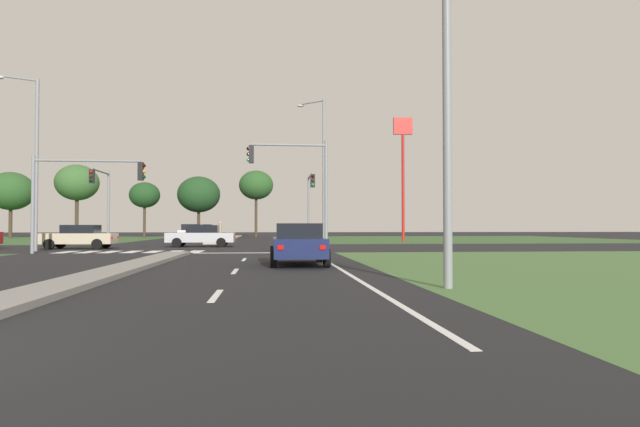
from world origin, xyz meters
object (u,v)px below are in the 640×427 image
at_px(traffic_signal_near_right, 298,176).
at_px(treeline_near, 11,191).
at_px(car_navy_fifth, 298,244).
at_px(traffic_signal_far_right, 310,196).
at_px(pedestrian_at_median, 220,229).
at_px(car_maroon_near, 204,232).
at_px(car_white_second, 192,233).
at_px(car_silver_third, 201,236).
at_px(street_lamp_third, 322,165).
at_px(treeline_fourth, 199,195).
at_px(traffic_signal_far_left, 102,193).
at_px(treeline_second, 77,183).
at_px(car_beige_seventh, 79,237).
at_px(treeline_third, 145,195).
at_px(treeline_fifth, 256,185).
at_px(car_teal_sixth, 211,232).
at_px(traffic_signal_near_left, 78,185).
at_px(fastfood_pole_sign, 403,151).
at_px(street_lamp_near, 443,70).
at_px(street_lamp_second, 33,155).

height_order(traffic_signal_near_right, treeline_near, treeline_near).
distance_m(car_navy_fifth, treeline_near, 59.53).
bearing_deg(treeline_near, traffic_signal_near_right, -50.61).
bearing_deg(traffic_signal_far_right, pedestrian_at_median, 130.38).
bearing_deg(car_maroon_near, car_white_second, 89.17).
xyz_separation_m(car_maroon_near, car_silver_third, (2.08, -19.03, -0.06)).
distance_m(street_lamp_third, treeline_fourth, 35.36).
xyz_separation_m(traffic_signal_far_left, treeline_second, (-12.75, 32.12, 3.23)).
bearing_deg(treeline_fourth, car_beige_seventh, -93.72).
height_order(car_beige_seventh, pedestrian_at_median, pedestrian_at_median).
bearing_deg(car_beige_seventh, car_maroon_near, -12.97).
height_order(car_white_second, street_lamp_third, street_lamp_third).
relative_size(car_navy_fifth, treeline_third, 0.64).
relative_size(traffic_signal_far_right, treeline_fifth, 0.63).
distance_m(car_teal_sixth, street_lamp_third, 27.24).
xyz_separation_m(traffic_signal_far_right, traffic_signal_near_right, (-1.50, -11.65, 0.39)).
xyz_separation_m(car_navy_fifth, treeline_fourth, (-10.38, 53.19, 4.86)).
distance_m(car_silver_third, car_beige_seventh, 7.70).
relative_size(traffic_signal_near_left, treeline_second, 0.61).
height_order(treeline_second, treeline_fifth, treeline_second).
relative_size(treeline_third, treeline_fourth, 0.88).
height_order(traffic_signal_near_left, traffic_signal_near_right, traffic_signal_near_right).
height_order(car_white_second, car_navy_fifth, car_white_second).
relative_size(car_navy_fifth, traffic_signal_far_right, 0.84).
height_order(car_beige_seventh, fastfood_pole_sign, fastfood_pole_sign).
bearing_deg(treeline_near, car_beige_seventh, -60.24).
height_order(car_navy_fifth, traffic_signal_near_right, traffic_signal_near_right).
xyz_separation_m(car_beige_seventh, treeline_third, (-4.12, 36.10, 4.63)).
height_order(car_silver_third, traffic_signal_near_left, traffic_signal_near_left).
height_order(car_silver_third, traffic_signal_near_right, traffic_signal_near_right).
bearing_deg(treeline_near, traffic_signal_far_right, -39.58).
distance_m(car_navy_fifth, pedestrian_at_median, 30.50).
distance_m(traffic_signal_far_right, traffic_signal_near_left, 17.43).
height_order(car_silver_third, fastfood_pole_sign, fastfood_pole_sign).
bearing_deg(traffic_signal_far_left, treeline_near, 124.10).
relative_size(car_beige_seventh, treeline_near, 0.55).
xyz_separation_m(traffic_signal_far_right, fastfood_pole_sign, (9.50, 9.50, 4.81)).
bearing_deg(street_lamp_near, treeline_fifth, 95.52).
height_order(car_beige_seventh, treeline_fifth, treeline_fifth).
bearing_deg(pedestrian_at_median, treeline_fifth, -26.96).
xyz_separation_m(car_maroon_near, car_white_second, (-0.11, -7.86, -0.01)).
bearing_deg(treeline_near, car_teal_sixth, -11.04).
bearing_deg(street_lamp_third, traffic_signal_far_left, 177.13).
height_order(street_lamp_near, treeline_fifth, street_lamp_near).
distance_m(car_silver_third, street_lamp_second, 11.52).
bearing_deg(fastfood_pole_sign, car_white_second, -176.26).
bearing_deg(car_white_second, pedestrian_at_median, -165.83).
xyz_separation_m(traffic_signal_far_right, treeline_fourth, (-12.38, 32.03, 1.90)).
distance_m(traffic_signal_far_right, street_lamp_third, 2.53).
bearing_deg(street_lamp_second, car_white_second, 69.73).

